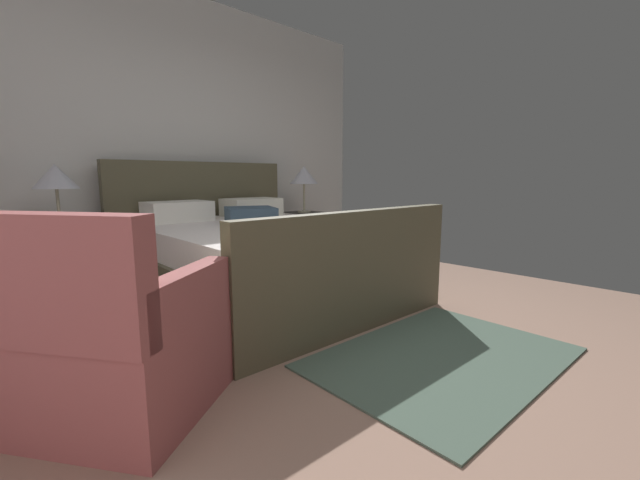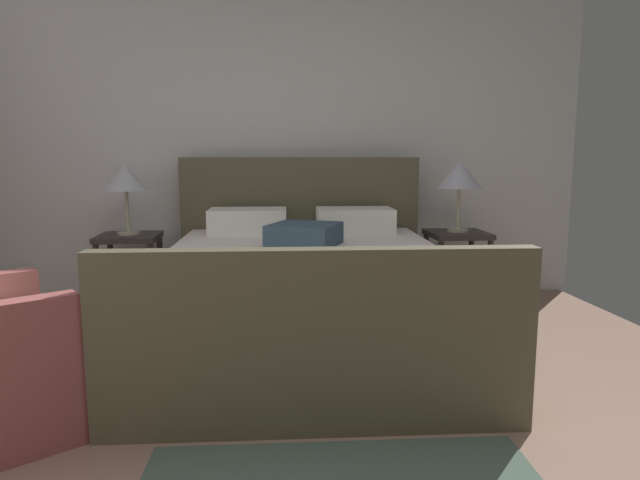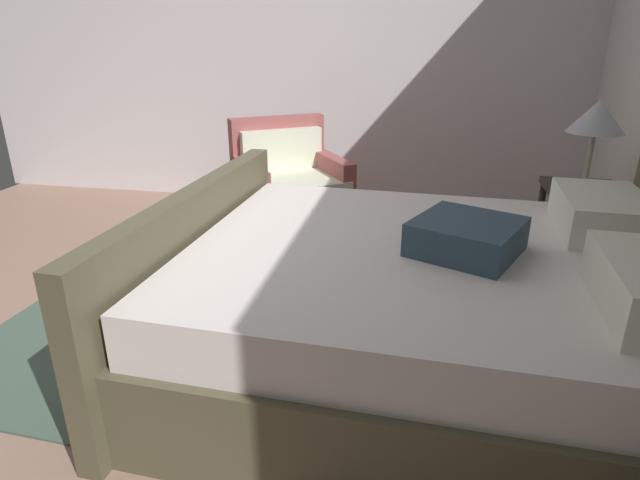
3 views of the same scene
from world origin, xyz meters
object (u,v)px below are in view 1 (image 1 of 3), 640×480
bed (258,256)px  table_lamp_right (304,176)px  armchair (114,338)px  table_lamp_left (56,178)px  nightstand_left (63,255)px  nightstand_right (304,228)px

bed → table_lamp_right: bearing=32.0°
bed → armchair: 1.83m
table_lamp_left → nightstand_left: bearing=-71.6°
nightstand_left → table_lamp_left: table_lamp_left is taller
table_lamp_left → armchair: size_ratio=0.52×
table_lamp_right → nightstand_left: size_ratio=0.91×
nightstand_right → nightstand_left: (-2.51, 0.11, 0.00)m
armchair → bed: bearing=34.7°
armchair → nightstand_right: bearing=33.5°
bed → table_lamp_left: (-1.26, 0.89, 0.67)m
nightstand_left → armchair: armchair is taller
nightstand_left → nightstand_right: bearing=-2.5°
nightstand_right → table_lamp_right: table_lamp_right is taller
table_lamp_right → nightstand_left: 2.59m
bed → table_lamp_left: bed is taller
bed → table_lamp_left: size_ratio=4.53×
nightstand_right → table_lamp_right: (0.00, 0.00, 0.63)m
bed → nightstand_left: bearing=144.6°
table_lamp_left → armchair: (-0.25, -1.93, -0.67)m
nightstand_left → armchair: 1.95m
armchair → table_lamp_right: bearing=33.5°
table_lamp_right → table_lamp_left: bearing=177.5°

